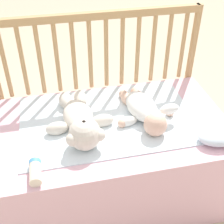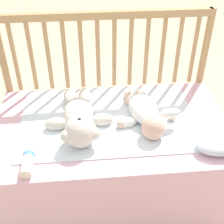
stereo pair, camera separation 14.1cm
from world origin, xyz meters
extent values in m
plane|color=#C6B293|center=(0.00, 0.00, 0.00)|extent=(12.00, 12.00, 0.00)
cube|color=#EDB7C6|center=(0.00, 0.00, 0.23)|extent=(1.08, 0.63, 0.46)
cylinder|color=tan|center=(-0.52, 0.34, 0.43)|extent=(0.04, 0.04, 0.87)
cylinder|color=tan|center=(0.52, 0.34, 0.43)|extent=(0.04, 0.04, 0.87)
cube|color=tan|center=(0.00, 0.34, 0.85)|extent=(1.04, 0.03, 0.04)
cylinder|color=tan|center=(-0.46, 0.34, 0.65)|extent=(0.02, 0.02, 0.37)
cylinder|color=tan|center=(-0.38, 0.34, 0.65)|extent=(0.02, 0.02, 0.37)
cylinder|color=tan|center=(-0.29, 0.34, 0.65)|extent=(0.02, 0.02, 0.37)
cylinder|color=tan|center=(-0.21, 0.34, 0.65)|extent=(0.02, 0.02, 0.37)
cylinder|color=tan|center=(-0.13, 0.34, 0.65)|extent=(0.02, 0.02, 0.37)
cylinder|color=tan|center=(-0.04, 0.34, 0.65)|extent=(0.02, 0.02, 0.37)
cylinder|color=tan|center=(0.04, 0.34, 0.65)|extent=(0.02, 0.02, 0.37)
cylinder|color=tan|center=(0.13, 0.34, 0.65)|extent=(0.02, 0.02, 0.37)
cylinder|color=tan|center=(0.21, 0.34, 0.65)|extent=(0.02, 0.02, 0.37)
cylinder|color=tan|center=(0.29, 0.34, 0.65)|extent=(0.02, 0.02, 0.37)
cylinder|color=tan|center=(0.38, 0.34, 0.65)|extent=(0.02, 0.02, 0.37)
cylinder|color=tan|center=(0.46, 0.34, 0.65)|extent=(0.02, 0.02, 0.37)
cube|color=white|center=(-0.02, 0.04, 0.46)|extent=(0.81, 0.52, 0.01)
ellipsoid|color=silver|center=(-0.15, 0.05, 0.50)|extent=(0.14, 0.24, 0.08)
sphere|color=silver|center=(-0.14, -0.12, 0.53)|extent=(0.14, 0.14, 0.14)
sphere|color=beige|center=(-0.14, -0.12, 0.57)|extent=(0.06, 0.06, 0.06)
sphere|color=black|center=(-0.14, -0.12, 0.59)|extent=(0.02, 0.02, 0.02)
sphere|color=silver|center=(-0.09, -0.14, 0.53)|extent=(0.05, 0.05, 0.05)
sphere|color=silver|center=(-0.20, -0.15, 0.53)|extent=(0.05, 0.05, 0.05)
ellipsoid|color=silver|center=(-0.05, 0.00, 0.49)|extent=(0.11, 0.06, 0.06)
ellipsoid|color=silver|center=(-0.25, -0.01, 0.49)|extent=(0.11, 0.06, 0.06)
ellipsoid|color=silver|center=(-0.12, 0.20, 0.49)|extent=(0.07, 0.12, 0.06)
ellipsoid|color=silver|center=(-0.20, 0.19, 0.49)|extent=(0.07, 0.12, 0.06)
ellipsoid|color=white|center=(0.15, 0.05, 0.51)|extent=(0.16, 0.24, 0.09)
sphere|color=beige|center=(0.17, -0.10, 0.51)|extent=(0.10, 0.10, 0.10)
ellipsoid|color=white|center=(0.25, -0.04, 0.54)|extent=(0.10, 0.06, 0.05)
ellipsoid|color=white|center=(0.06, -0.02, 0.49)|extent=(0.10, 0.06, 0.05)
sphere|color=beige|center=(0.28, 0.00, 0.49)|extent=(0.04, 0.04, 0.04)
sphere|color=beige|center=(0.04, -0.03, 0.49)|extent=(0.04, 0.04, 0.04)
ellipsoid|color=beige|center=(0.17, 0.16, 0.49)|extent=(0.06, 0.10, 0.05)
ellipsoid|color=beige|center=(0.10, 0.15, 0.49)|extent=(0.06, 0.10, 0.05)
sphere|color=beige|center=(0.16, 0.21, 0.49)|extent=(0.04, 0.04, 0.04)
sphere|color=beige|center=(0.10, 0.20, 0.49)|extent=(0.04, 0.04, 0.04)
ellipsoid|color=silver|center=(0.42, -0.21, 0.49)|extent=(0.19, 0.12, 0.06)
cylinder|color=#F4E5CC|center=(-0.35, -0.25, 0.48)|extent=(0.05, 0.10, 0.05)
cylinder|color=#4C99D8|center=(-0.35, -0.20, 0.48)|extent=(0.05, 0.02, 0.05)
sphere|color=#EAC67F|center=(-0.35, -0.18, 0.48)|extent=(0.03, 0.03, 0.03)
camera|label=1|loc=(-0.24, -1.09, 1.37)|focal=50.00mm
camera|label=2|loc=(-0.10, -1.11, 1.37)|focal=50.00mm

